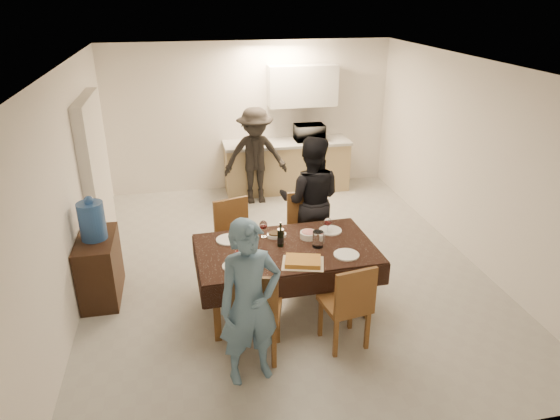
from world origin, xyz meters
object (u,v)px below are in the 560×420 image
(microwave, at_px, (309,132))
(person_near, at_px, (250,304))
(console, at_px, (100,268))
(water_pitcher, at_px, (318,239))
(water_jug, at_px, (92,221))
(wine_bottle, at_px, (281,234))
(savoury_tart, at_px, (303,261))
(person_kitchen, at_px, (255,156))
(person_far, at_px, (310,200))
(dining_table, at_px, (286,250))

(microwave, distance_m, person_near, 4.98)
(console, bearing_deg, water_pitcher, -15.54)
(water_jug, height_order, microwave, water_jug)
(wine_bottle, relative_size, savoury_tart, 0.68)
(person_kitchen, bearing_deg, microwave, 23.35)
(water_jug, bearing_deg, wine_bottle, -15.84)
(person_near, distance_m, person_far, 2.37)
(water_jug, distance_m, person_far, 2.68)
(console, bearing_deg, person_far, 9.00)
(console, height_order, savoury_tart, savoury_tart)
(savoury_tart, relative_size, microwave, 0.83)
(wine_bottle, bearing_deg, microwave, 70.77)
(dining_table, height_order, person_near, person_near)
(wine_bottle, height_order, person_kitchen, person_kitchen)
(wine_bottle, height_order, savoury_tart, wine_bottle)
(wine_bottle, xyz_separation_m, savoury_tart, (0.15, -0.43, -0.12))
(water_jug, bearing_deg, savoury_tart, -24.70)
(dining_table, height_order, water_pitcher, water_pitcher)
(water_jug, relative_size, microwave, 0.84)
(dining_table, bearing_deg, person_kitchen, 85.23)
(console, distance_m, water_jug, 0.61)
(person_kitchen, bearing_deg, console, -131.64)
(savoury_tart, bearing_deg, person_near, -134.13)
(console, xyz_separation_m, person_near, (1.55, -1.68, 0.42))
(wine_bottle, relative_size, person_near, 0.18)
(water_jug, xyz_separation_m, microwave, (3.29, 2.97, 0.06))
(dining_table, bearing_deg, wine_bottle, 132.91)
(dining_table, relative_size, console, 2.39)
(water_jug, height_order, wine_bottle, water_jug)
(water_jug, height_order, person_near, person_near)
(console, bearing_deg, savoury_tart, -24.70)
(water_jug, height_order, person_kitchen, person_kitchen)
(water_pitcher, relative_size, microwave, 0.36)
(water_pitcher, xyz_separation_m, person_kitchen, (-0.20, 3.20, -0.04))
(water_jug, xyz_separation_m, person_far, (2.65, 0.42, -0.14))
(dining_table, distance_m, savoury_tart, 0.40)
(microwave, bearing_deg, wine_bottle, 70.77)
(wine_bottle, bearing_deg, console, 164.16)
(console, xyz_separation_m, water_jug, (0.00, 0.00, 0.61))
(console, relative_size, wine_bottle, 2.89)
(microwave, height_order, person_far, person_far)
(console, distance_m, water_pitcher, 2.58)
(person_near, bearing_deg, dining_table, 50.49)
(savoury_tart, relative_size, person_near, 0.26)
(microwave, bearing_deg, savoury_tart, 74.71)
(dining_table, xyz_separation_m, water_jug, (-2.10, 0.63, 0.26))
(savoury_tart, bearing_deg, wine_bottle, 109.23)
(water_pitcher, bearing_deg, microwave, 77.06)
(person_near, distance_m, person_kitchen, 4.26)
(microwave, height_order, person_near, person_near)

